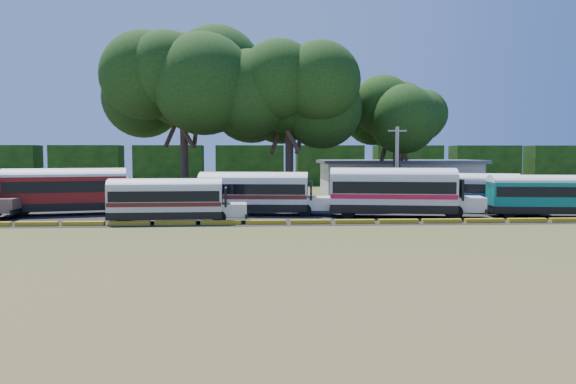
{
  "coord_description": "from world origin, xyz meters",
  "views": [
    {
      "loc": [
        0.81,
        -36.38,
        4.73
      ],
      "look_at": [
        3.28,
        6.0,
        1.84
      ],
      "focal_mm": 35.0,
      "sensor_mm": 36.0,
      "label": 1
    }
  ],
  "objects": [
    {
      "name": "bus_teal",
      "position": [
        22.51,
        4.09,
        1.82
      ],
      "size": [
        9.89,
        3.7,
        3.17
      ],
      "rotation": [
        0.0,
        0.0,
        -0.14
      ],
      "color": "black",
      "rests_on": "ground"
    },
    {
      "name": "bus_cream_west",
      "position": [
        -5.08,
        2.18,
        1.74
      ],
      "size": [
        9.41,
        2.61,
        3.07
      ],
      "rotation": [
        0.0,
        0.0,
        0.03
      ],
      "color": "black",
      "rests_on": "ground"
    },
    {
      "name": "terminal_building",
      "position": [
        18.0,
        30.0,
        2.03
      ],
      "size": [
        19.0,
        9.0,
        4.0
      ],
      "color": "silver",
      "rests_on": "ground"
    },
    {
      "name": "asphalt_strip",
      "position": [
        1.0,
        12.0,
        0.01
      ],
      "size": [
        64.0,
        24.0,
        0.02
      ],
      "primitive_type": "cube",
      "color": "black",
      "rests_on": "ground"
    },
    {
      "name": "bus_white_red",
      "position": [
        11.23,
        4.7,
        2.09
      ],
      "size": [
        11.56,
        4.7,
        3.7
      ],
      "rotation": [
        0.0,
        0.0,
        -0.18
      ],
      "color": "black",
      "rests_on": "ground"
    },
    {
      "name": "ground",
      "position": [
        0.0,
        0.0,
        0.0
      ],
      "size": [
        160.0,
        160.0,
        0.0
      ],
      "primitive_type": "plane",
      "color": "#3F541C",
      "rests_on": "ground"
    },
    {
      "name": "bus_white_blue",
      "position": [
        18.34,
        8.32,
        1.79
      ],
      "size": [
        9.81,
        5.73,
        3.16
      ],
      "rotation": [
        0.0,
        0.0,
        -0.38
      ],
      "color": "black",
      "rests_on": "ground"
    },
    {
      "name": "bus_cream_east",
      "position": [
        0.92,
        6.84,
        1.89
      ],
      "size": [
        10.4,
        3.65,
        3.35
      ],
      "rotation": [
        0.0,
        0.0,
        -0.11
      ],
      "color": "black",
      "rests_on": "ground"
    },
    {
      "name": "curb",
      "position": [
        -0.0,
        1.0,
        0.15
      ],
      "size": [
        53.7,
        0.45,
        0.3
      ],
      "color": "gold",
      "rests_on": "ground"
    },
    {
      "name": "bus_red",
      "position": [
        -13.59,
        7.92,
        2.08
      ],
      "size": [
        11.36,
        5.13,
        3.63
      ],
      "rotation": [
        0.0,
        0.0,
        0.23
      ],
      "color": "black",
      "rests_on": "ground"
    },
    {
      "name": "tree_west",
      "position": [
        -6.25,
        20.12,
        11.95
      ],
      "size": [
        12.57,
        12.57,
        16.59
      ],
      "color": "#3B271D",
      "rests_on": "ground"
    },
    {
      "name": "tree_center",
      "position": [
        4.12,
        18.06,
        10.62
      ],
      "size": [
        11.02,
        11.02,
        14.71
      ],
      "color": "#3B271D",
      "rests_on": "ground"
    },
    {
      "name": "tree_east",
      "position": [
        15.81,
        22.4,
        9.05
      ],
      "size": [
        9.04,
        9.04,
        12.42
      ],
      "color": "#3B271D",
      "rests_on": "ground"
    },
    {
      "name": "utility_pole",
      "position": [
        12.93,
        11.09,
        3.64
      ],
      "size": [
        1.6,
        0.3,
        7.05
      ],
      "color": "gray",
      "rests_on": "ground"
    },
    {
      "name": "treeline_backdrop",
      "position": [
        0.0,
        48.0,
        3.0
      ],
      "size": [
        130.0,
        4.0,
        6.0
      ],
      "color": "black",
      "rests_on": "ground"
    }
  ]
}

